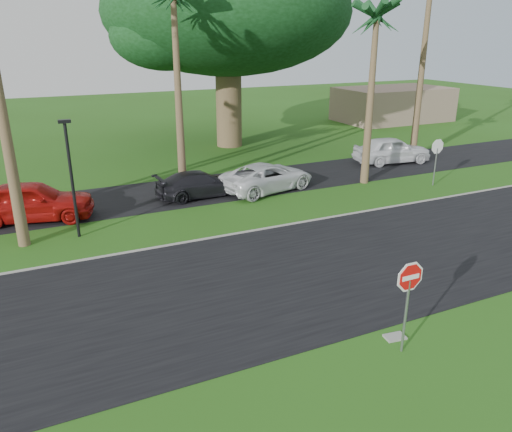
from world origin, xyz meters
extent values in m
plane|color=#275415|center=(0.00, 0.00, 0.00)|extent=(120.00, 120.00, 0.00)
cube|color=black|center=(0.00, 2.00, 0.01)|extent=(120.00, 8.00, 0.02)
cube|color=black|center=(0.00, 12.50, 0.01)|extent=(120.00, 5.00, 0.02)
cube|color=gray|center=(0.00, 6.05, 0.03)|extent=(120.00, 0.12, 0.06)
cylinder|color=gray|center=(0.50, -3.00, 1.00)|extent=(0.07, 0.07, 2.00)
cylinder|color=white|center=(0.50, -3.00, 2.10)|extent=(1.05, 0.02, 1.05)
cylinder|color=red|center=(0.50, -3.00, 2.10)|extent=(0.90, 0.02, 0.90)
cube|color=white|center=(0.50, -3.00, 2.10)|extent=(0.50, 0.02, 0.12)
cylinder|color=gray|center=(12.00, 8.00, 1.00)|extent=(0.07, 0.07, 2.00)
cylinder|color=white|center=(12.00, 8.00, 2.10)|extent=(1.05, 0.02, 1.05)
cylinder|color=red|center=(12.00, 8.00, 2.10)|extent=(0.90, 0.02, 0.90)
cube|color=white|center=(12.00, 8.00, 2.10)|extent=(0.50, 0.02, 0.12)
cone|color=brown|center=(0.00, 14.00, 4.75)|extent=(0.44, 0.44, 9.50)
cone|color=brown|center=(9.00, 10.00, 4.25)|extent=(0.44, 0.44, 8.50)
cone|color=brown|center=(15.00, 13.00, 6.00)|extent=(0.44, 0.44, 12.00)
cylinder|color=brown|center=(6.00, 22.00, 3.00)|extent=(1.80, 1.80, 6.00)
ellipsoid|color=black|center=(6.00, 22.00, 9.00)|extent=(16.50, 16.50, 8.25)
cylinder|color=black|center=(-6.00, 8.50, 2.25)|extent=(0.12, 0.12, 4.50)
cube|color=black|center=(-6.00, 8.50, 4.58)|extent=(0.45, 0.25, 0.12)
cube|color=gray|center=(24.00, 26.00, 1.50)|extent=(10.00, 6.00, 3.00)
imported|color=#AA110E|center=(-7.52, 11.24, 0.86)|extent=(5.39, 3.19, 1.72)
imported|color=black|center=(0.08, 11.40, 0.63)|extent=(4.47, 2.05, 1.27)
imported|color=silver|center=(3.56, 10.92, 0.70)|extent=(5.47, 3.44, 1.41)
imported|color=white|center=(13.20, 12.89, 0.82)|extent=(5.03, 2.61, 1.63)
cube|color=gray|center=(0.73, -2.47, 0.03)|extent=(0.59, 0.42, 0.06)
camera|label=1|loc=(-7.42, -11.16, 7.58)|focal=35.00mm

